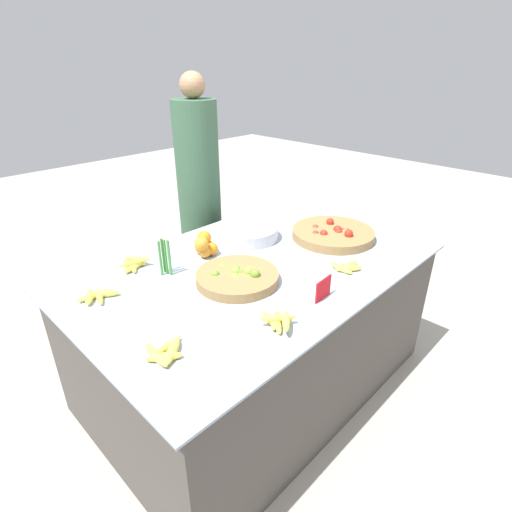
{
  "coord_description": "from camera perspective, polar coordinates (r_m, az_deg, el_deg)",
  "views": [
    {
      "loc": [
        -1.29,
        -1.26,
        1.71
      ],
      "look_at": [
        0.0,
        0.0,
        0.81
      ],
      "focal_mm": 28.0,
      "sensor_mm": 36.0,
      "label": 1
    }
  ],
  "objects": [
    {
      "name": "banana_bunch_middle_left",
      "position": [
        2.1,
        -16.95,
        -1.02
      ],
      "size": [
        0.16,
        0.17,
        0.05
      ],
      "color": "#EFDB4C",
      "rests_on": "market_table"
    },
    {
      "name": "lime_bowl",
      "position": [
        1.88,
        -2.67,
        -2.97
      ],
      "size": [
        0.39,
        0.39,
        0.08
      ],
      "color": "olive",
      "rests_on": "market_table"
    },
    {
      "name": "price_sign",
      "position": [
        1.76,
        9.59,
        -4.64
      ],
      "size": [
        0.11,
        0.01,
        0.1
      ],
      "rotation": [
        0.0,
        0.0,
        0.06
      ],
      "color": "red",
      "rests_on": "market_table"
    },
    {
      "name": "metal_bowl",
      "position": [
        2.32,
        -1.08,
        3.37
      ],
      "size": [
        0.34,
        0.34,
        0.07
      ],
      "color": "silver",
      "rests_on": "market_table"
    },
    {
      "name": "banana_bunch_front_left",
      "position": [
        1.89,
        -21.81,
        -5.24
      ],
      "size": [
        0.17,
        0.16,
        0.03
      ],
      "color": "#EFDB4C",
      "rests_on": "market_table"
    },
    {
      "name": "vendor_person",
      "position": [
        2.83,
        -7.96,
        6.77
      ],
      "size": [
        0.29,
        0.29,
        1.64
      ],
      "color": "#385B42",
      "rests_on": "ground_plane"
    },
    {
      "name": "banana_bunch_middle_right",
      "position": [
        1.48,
        -12.94,
        -13.34
      ],
      "size": [
        0.17,
        0.16,
        0.04
      ],
      "color": "#EFDB4C",
      "rests_on": "market_table"
    },
    {
      "name": "orange_pile",
      "position": [
        2.14,
        -7.34,
        1.44
      ],
      "size": [
        0.14,
        0.13,
        0.13
      ],
      "color": "orange",
      "rests_on": "market_table"
    },
    {
      "name": "banana_bunch_front_center",
      "position": [
        2.03,
        12.8,
        -1.57
      ],
      "size": [
        0.15,
        0.16,
        0.03
      ],
      "color": "#EFDB4C",
      "rests_on": "market_table"
    },
    {
      "name": "market_table",
      "position": [
        2.24,
        0.0,
        -9.93
      ],
      "size": [
        1.83,
        1.19,
        0.76
      ],
      "color": "#4C4742",
      "rests_on": "ground_plane"
    },
    {
      "name": "veg_bundle",
      "position": [
        1.96,
        -12.8,
        -0.2
      ],
      "size": [
        0.04,
        0.06,
        0.18
      ],
      "color": "#428438",
      "rests_on": "market_table"
    },
    {
      "name": "tomato_basket",
      "position": [
        2.37,
        10.97,
        3.15
      ],
      "size": [
        0.47,
        0.47,
        0.09
      ],
      "color": "olive",
      "rests_on": "market_table"
    },
    {
      "name": "ground_plane",
      "position": [
        2.48,
        0.0,
        -17.04
      ],
      "size": [
        12.0,
        12.0,
        0.0
      ],
      "primitive_type": "plane",
      "color": "#ADA599"
    },
    {
      "name": "banana_bunch_back_center",
      "position": [
        1.59,
        3.07,
        -9.14
      ],
      "size": [
        0.13,
        0.19,
        0.05
      ],
      "color": "#EFDB4C",
      "rests_on": "market_table"
    }
  ]
}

